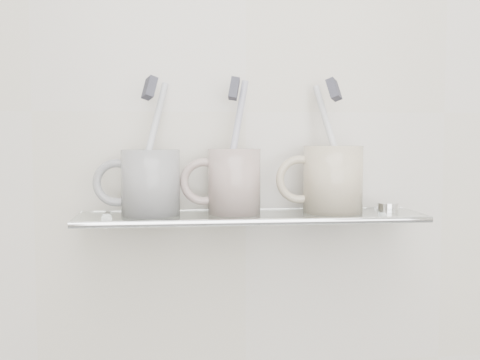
{
  "coord_description": "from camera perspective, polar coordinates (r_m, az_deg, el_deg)",
  "views": [
    {
      "loc": [
        -0.11,
        0.18,
        1.21
      ],
      "look_at": [
        -0.02,
        1.04,
        1.15
      ],
      "focal_mm": 45.0,
      "sensor_mm": 36.0,
      "label": 1
    }
  ],
  "objects": [
    {
      "name": "toothbrush_right",
      "position": [
        0.9,
        8.83,
        3.37
      ],
      "size": [
        0.05,
        0.08,
        0.18
      ],
      "primitive_type": "cylinder",
      "rotation": [
        -0.22,
        -0.36,
        -0.5
      ],
      "color": "silver",
      "rests_on": "mug_right"
    },
    {
      "name": "bristles_right",
      "position": [
        0.9,
        8.89,
        8.47
      ],
      "size": [
        0.03,
        0.03,
        0.04
      ],
      "primitive_type": "cube",
      "rotation": [
        -0.22,
        -0.36,
        -0.5
      ],
      "color": "#373743",
      "rests_on": "toothbrush_right"
    },
    {
      "name": "toothbrush_center",
      "position": [
        0.87,
        -0.56,
        3.4
      ],
      "size": [
        0.05,
        0.04,
        0.19
      ],
      "primitive_type": "cylinder",
      "rotation": [
        -0.18,
        0.17,
        -0.16
      ],
      "color": "#A7A6C5",
      "rests_on": "mug_center"
    },
    {
      "name": "chrome_cap",
      "position": [
        0.93,
        13.85,
        -2.51
      ],
      "size": [
        0.03,
        0.03,
        0.01
      ],
      "primitive_type": "cylinder",
      "color": "silver",
      "rests_on": "shelf_glass"
    },
    {
      "name": "mug_left",
      "position": [
        0.87,
        -8.47,
        -0.23
      ],
      "size": [
        0.1,
        0.1,
        0.09
      ],
      "primitive_type": "cylinder",
      "rotation": [
        0.0,
        0.0,
        0.3
      ],
      "color": "white",
      "rests_on": "shelf_glass"
    },
    {
      "name": "mug_right",
      "position": [
        0.9,
        8.8,
        0.08
      ],
      "size": [
        0.1,
        0.1,
        0.1
      ],
      "primitive_type": "cylinder",
      "rotation": [
        0.0,
        0.0,
        -0.15
      ],
      "color": "beige",
      "rests_on": "shelf_glass"
    },
    {
      "name": "bristles_center",
      "position": [
        0.87,
        -0.56,
        8.66
      ],
      "size": [
        0.02,
        0.03,
        0.03
      ],
      "primitive_type": "cube",
      "rotation": [
        -0.18,
        0.17,
        -0.16
      ],
      "color": "#373743",
      "rests_on": "toothbrush_center"
    },
    {
      "name": "bracket_right",
      "position": [
        0.97,
        13.07,
        -3.48
      ],
      "size": [
        0.02,
        0.03,
        0.02
      ],
      "primitive_type": "cylinder",
      "rotation": [
        1.57,
        0.0,
        0.0
      ],
      "color": "silver",
      "rests_on": "wall_back"
    },
    {
      "name": "toothbrush_left",
      "position": [
        0.87,
        -8.51,
        3.35
      ],
      "size": [
        0.06,
        0.07,
        0.18
      ],
      "primitive_type": "cylinder",
      "rotation": [
        -0.21,
        0.32,
        0.31
      ],
      "color": "silver",
      "rests_on": "mug_left"
    },
    {
      "name": "mug_left_handle",
      "position": [
        0.87,
        -11.61,
        -0.26
      ],
      "size": [
        0.07,
        0.01,
        0.07
      ],
      "primitive_type": "torus",
      "rotation": [
        1.57,
        0.0,
        0.0
      ],
      "color": "white",
      "rests_on": "mug_left"
    },
    {
      "name": "wall_back",
      "position": [
        0.93,
        0.56,
        6.47
      ],
      "size": [
        2.5,
        0.0,
        2.5
      ],
      "primitive_type": "plane",
      "rotation": [
        1.57,
        0.0,
        0.0
      ],
      "color": "beige",
      "rests_on": "ground"
    },
    {
      "name": "bristles_left",
      "position": [
        0.87,
        -8.57,
        8.63
      ],
      "size": [
        0.03,
        0.03,
        0.04
      ],
      "primitive_type": "cube",
      "rotation": [
        -0.21,
        0.32,
        0.31
      ],
      "color": "#373743",
      "rests_on": "toothbrush_left"
    },
    {
      "name": "bracket_left",
      "position": [
        0.92,
        -12.43,
        -3.89
      ],
      "size": [
        0.02,
        0.03,
        0.02
      ],
      "primitive_type": "cylinder",
      "rotation": [
        1.57,
        0.0,
        0.0
      ],
      "color": "silver",
      "rests_on": "wall_back"
    },
    {
      "name": "mug_right_handle",
      "position": [
        0.89,
        5.69,
        0.06
      ],
      "size": [
        0.07,
        0.01,
        0.07
      ],
      "primitive_type": "torus",
      "rotation": [
        1.57,
        0.0,
        0.0
      ],
      "color": "beige",
      "rests_on": "mug_right"
    },
    {
      "name": "shelf_glass",
      "position": [
        0.88,
        1.04,
        -3.49
      ],
      "size": [
        0.5,
        0.12,
        0.01
      ],
      "primitive_type": "cube",
      "color": "silver",
      "rests_on": "wall_back"
    },
    {
      "name": "shelf_rail",
      "position": [
        0.82,
        1.55,
        -4.01
      ],
      "size": [
        0.5,
        0.01,
        0.01
      ],
      "primitive_type": "cylinder",
      "rotation": [
        0.0,
        1.57,
        0.0
      ],
      "color": "silver",
      "rests_on": "shelf_glass"
    },
    {
      "name": "mug_center_handle",
      "position": [
        0.87,
        -3.46,
        -0.16
      ],
      "size": [
        0.07,
        0.01,
        0.07
      ],
      "primitive_type": "torus",
      "rotation": [
        1.57,
        0.0,
        0.0
      ],
      "color": "white",
      "rests_on": "mug_center"
    },
    {
      "name": "mug_center",
      "position": [
        0.87,
        -0.55,
        -0.13
      ],
      "size": [
        0.09,
        0.09,
        0.09
      ],
      "primitive_type": "cylinder",
      "rotation": [
        0.0,
        0.0,
        0.28
      ],
      "color": "white",
      "rests_on": "shelf_glass"
    }
  ]
}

